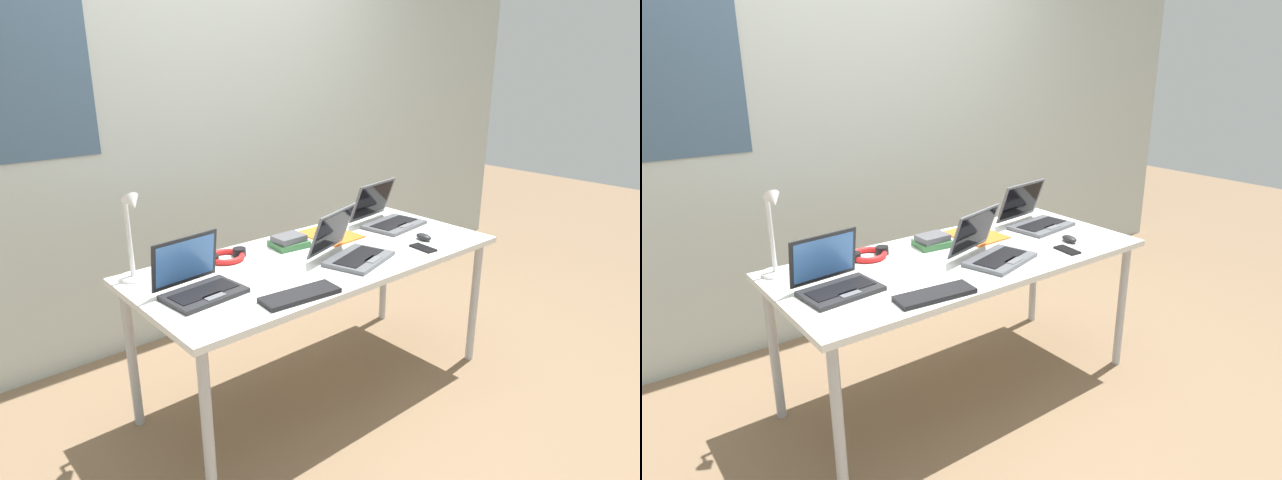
% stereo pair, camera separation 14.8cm
% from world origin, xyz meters
% --- Properties ---
extents(ground_plane, '(12.00, 12.00, 0.00)m').
position_xyz_m(ground_plane, '(0.00, 0.00, 0.00)').
color(ground_plane, '#7A6047').
extents(wall_back, '(6.00, 0.13, 2.60)m').
position_xyz_m(wall_back, '(-0.00, 1.10, 1.30)').
color(wall_back, '#B2BCB7').
rests_on(wall_back, ground_plane).
extents(desk, '(1.80, 0.80, 0.74)m').
position_xyz_m(desk, '(0.00, 0.00, 0.68)').
color(desk, white).
rests_on(desk, ground_plane).
extents(desk_lamp, '(0.12, 0.18, 0.40)m').
position_xyz_m(desk_lamp, '(-0.80, 0.28, 0.94)').
color(desk_lamp, white).
rests_on(desk_lamp, desk).
extents(laptop_front_right, '(0.37, 0.35, 0.24)m').
position_xyz_m(laptop_front_right, '(0.62, 0.13, 0.79)').
color(laptop_front_right, '#515459').
rests_on(laptop_front_right, desk).
extents(laptop_back_left, '(0.33, 0.28, 0.23)m').
position_xyz_m(laptop_back_left, '(-0.66, -0.01, 0.79)').
color(laptop_back_left, '#232326').
rests_on(laptop_back_left, desk).
extents(laptop_near_mouse, '(0.40, 0.39, 0.23)m').
position_xyz_m(laptop_near_mouse, '(0.08, -0.13, 0.79)').
color(laptop_near_mouse, '#515459').
rests_on(laptop_near_mouse, desk).
extents(external_keyboard, '(0.34, 0.15, 0.02)m').
position_xyz_m(external_keyboard, '(-0.37, -0.31, 0.75)').
color(external_keyboard, black).
rests_on(external_keyboard, desk).
extents(computer_mouse, '(0.07, 0.10, 0.03)m').
position_xyz_m(computer_mouse, '(0.57, -0.18, 0.76)').
color(computer_mouse, black).
rests_on(computer_mouse, desk).
extents(cell_phone, '(0.08, 0.14, 0.01)m').
position_xyz_m(cell_phone, '(0.45, -0.26, 0.74)').
color(cell_phone, black).
rests_on(cell_phone, desk).
extents(headphones, '(0.21, 0.18, 0.04)m').
position_xyz_m(headphones, '(-0.37, 0.25, 0.76)').
color(headphones, red).
rests_on(headphones, desk).
extents(book_stack, '(0.19, 0.17, 0.06)m').
position_xyz_m(book_stack, '(-0.03, 0.20, 0.77)').
color(book_stack, '#336638').
rests_on(book_stack, desk).
extents(paper_folder_far_corner, '(0.25, 0.32, 0.01)m').
position_xyz_m(paper_folder_far_corner, '(0.24, 0.20, 0.74)').
color(paper_folder_far_corner, orange).
rests_on(paper_folder_far_corner, desk).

